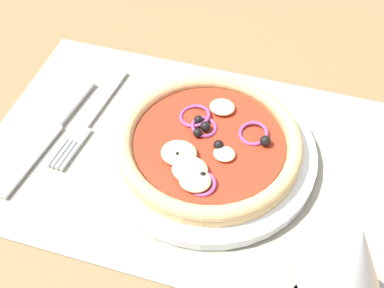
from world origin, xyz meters
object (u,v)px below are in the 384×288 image
at_px(plate, 209,152).
at_px(fork, 88,121).
at_px(knife, 48,135).
at_px(pizza, 209,143).
at_px(wine_glass, 347,260).

distance_m(plate, fork, 0.16).
height_order(fork, knife, knife).
xyz_separation_m(plate, knife, (0.20, 0.03, -0.00)).
height_order(pizza, fork, pizza).
distance_m(fork, knife, 0.05).
distance_m(pizza, fork, 0.16).
bearing_deg(fork, wine_glass, 69.59).
height_order(knife, wine_glass, wine_glass).
bearing_deg(pizza, fork, -3.02).
xyz_separation_m(pizza, wine_glass, (-0.15, 0.15, 0.07)).
bearing_deg(pizza, knife, 7.69).
relative_size(plate, fork, 1.41).
xyz_separation_m(knife, wine_glass, (-0.35, 0.12, 0.09)).
bearing_deg(knife, fork, 139.51).
height_order(plate, knife, plate).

